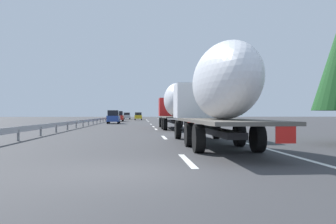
% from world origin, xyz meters
% --- Properties ---
extents(ground_plane, '(260.00, 260.00, 0.00)m').
position_xyz_m(ground_plane, '(40.00, 0.00, 0.00)').
color(ground_plane, '#38383A').
extents(lane_stripe_0, '(3.20, 0.20, 0.01)m').
position_xyz_m(lane_stripe_0, '(2.00, -1.80, 0.00)').
color(lane_stripe_0, white).
rests_on(lane_stripe_0, ground_plane).
extents(lane_stripe_1, '(3.20, 0.20, 0.01)m').
position_xyz_m(lane_stripe_1, '(12.36, -1.80, 0.00)').
color(lane_stripe_1, white).
rests_on(lane_stripe_1, ground_plane).
extents(lane_stripe_2, '(3.20, 0.20, 0.01)m').
position_xyz_m(lane_stripe_2, '(23.69, -1.80, 0.00)').
color(lane_stripe_2, white).
rests_on(lane_stripe_2, ground_plane).
extents(lane_stripe_3, '(3.20, 0.20, 0.01)m').
position_xyz_m(lane_stripe_3, '(30.23, -1.80, 0.00)').
color(lane_stripe_3, white).
rests_on(lane_stripe_3, ground_plane).
extents(lane_stripe_4, '(3.20, 0.20, 0.01)m').
position_xyz_m(lane_stripe_4, '(39.70, -1.80, 0.00)').
color(lane_stripe_4, white).
rests_on(lane_stripe_4, ground_plane).
extents(lane_stripe_5, '(3.20, 0.20, 0.01)m').
position_xyz_m(lane_stripe_5, '(56.69, -1.80, 0.00)').
color(lane_stripe_5, white).
rests_on(lane_stripe_5, ground_plane).
extents(lane_stripe_6, '(3.20, 0.20, 0.01)m').
position_xyz_m(lane_stripe_6, '(64.09, -1.80, 0.00)').
color(lane_stripe_6, white).
rests_on(lane_stripe_6, ground_plane).
extents(lane_stripe_7, '(3.20, 0.20, 0.01)m').
position_xyz_m(lane_stripe_7, '(73.37, -1.80, 0.00)').
color(lane_stripe_7, white).
rests_on(lane_stripe_7, ground_plane).
extents(lane_stripe_8, '(3.20, 0.20, 0.01)m').
position_xyz_m(lane_stripe_8, '(77.38, -1.80, 0.00)').
color(lane_stripe_8, white).
rests_on(lane_stripe_8, ground_plane).
extents(lane_stripe_9, '(3.20, 0.20, 0.01)m').
position_xyz_m(lane_stripe_9, '(80.11, -1.80, 0.00)').
color(lane_stripe_9, white).
rests_on(lane_stripe_9, ground_plane).
extents(edge_line_right, '(110.00, 0.20, 0.01)m').
position_xyz_m(edge_line_right, '(45.00, -5.50, 0.00)').
color(edge_line_right, white).
rests_on(edge_line_right, ground_plane).
extents(truck_lead, '(12.55, 2.55, 4.20)m').
position_xyz_m(truck_lead, '(24.17, -3.60, 2.39)').
color(truck_lead, '#B21919').
rests_on(truck_lead, ground_plane).
extents(truck_trailing, '(13.06, 2.55, 4.13)m').
position_xyz_m(truck_trailing, '(6.20, -3.60, 2.37)').
color(truck_trailing, silver).
rests_on(truck_trailing, ground_plane).
extents(car_silver_hatch, '(4.62, 1.77, 1.79)m').
position_xyz_m(car_silver_hatch, '(84.74, 3.30, 0.91)').
color(car_silver_hatch, '#ADB2B7').
rests_on(car_silver_hatch, ground_plane).
extents(car_blue_sedan, '(4.31, 1.72, 1.95)m').
position_xyz_m(car_blue_sedan, '(42.90, 3.59, 0.97)').
color(car_blue_sedan, '#28479E').
rests_on(car_blue_sedan, ground_plane).
extents(car_red_compact, '(4.42, 1.78, 1.96)m').
position_xyz_m(car_red_compact, '(58.77, 3.83, 0.98)').
color(car_red_compact, red).
rests_on(car_red_compact, ground_plane).
extents(car_yellow_coupe, '(4.26, 1.75, 1.79)m').
position_xyz_m(car_yellow_coupe, '(74.25, 0.21, 0.91)').
color(car_yellow_coupe, gold).
rests_on(car_yellow_coupe, ground_plane).
extents(road_sign, '(0.10, 0.90, 3.08)m').
position_xyz_m(road_sign, '(38.09, -6.70, 2.14)').
color(road_sign, gray).
rests_on(road_sign, ground_plane).
extents(tree_0, '(2.83, 2.83, 7.07)m').
position_xyz_m(tree_0, '(52.24, -12.52, 4.41)').
color(tree_0, '#472D19').
rests_on(tree_0, ground_plane).
extents(tree_1, '(2.41, 2.41, 7.39)m').
position_xyz_m(tree_1, '(88.13, -12.49, 4.64)').
color(tree_1, '#472D19').
rests_on(tree_1, ground_plane).
extents(tree_2, '(3.46, 3.46, 7.04)m').
position_xyz_m(tree_2, '(39.88, -13.00, 4.15)').
color(tree_2, '#472D19').
rests_on(tree_2, ground_plane).
extents(tree_4, '(2.99, 2.99, 6.04)m').
position_xyz_m(tree_4, '(46.14, -10.77, 3.75)').
color(tree_4, '#472D19').
rests_on(tree_4, ground_plane).
extents(guardrail_median, '(94.00, 0.10, 0.76)m').
position_xyz_m(guardrail_median, '(43.00, 6.00, 0.58)').
color(guardrail_median, '#9EA0A5').
rests_on(guardrail_median, ground_plane).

